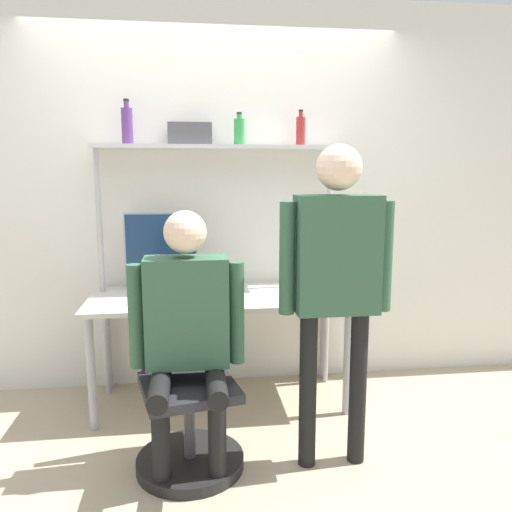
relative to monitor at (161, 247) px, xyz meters
name	(u,v)px	position (x,y,z in m)	size (l,w,h in m)	color
ground_plane	(225,427)	(0.38, -0.56, -1.03)	(12.00, 12.00, 0.00)	tan
wall_back	(216,197)	(0.38, 0.19, 0.32)	(8.00, 0.06, 2.70)	silver
desk	(220,306)	(0.38, -0.19, -0.38)	(1.68, 0.70, 0.73)	beige
shelf_unit	(217,185)	(0.38, 0.02, 0.41)	(1.60, 0.26, 1.70)	silver
monitor	(161,247)	(0.00, 0.00, 0.00)	(0.49, 0.18, 0.53)	#B7B7BC
laptop	(184,290)	(0.15, -0.27, -0.24)	(0.34, 0.22, 0.23)	#333338
cell_phone	(229,298)	(0.43, -0.28, -0.30)	(0.07, 0.15, 0.01)	black
office_chair	(188,413)	(0.17, -0.91, -0.75)	(0.56, 0.56, 0.92)	black
person_seated	(187,322)	(0.18, -0.95, -0.24)	(0.58, 0.47, 1.34)	black
person_standing	(336,266)	(0.92, -0.99, 0.03)	(0.58, 0.22, 1.66)	black
bottle_green	(239,131)	(0.53, 0.02, 0.76)	(0.07, 0.07, 0.21)	#2D8C3F
bottle_red	(301,131)	(0.95, 0.02, 0.77)	(0.06, 0.06, 0.24)	maroon
bottle_purple	(127,125)	(-0.19, 0.02, 0.79)	(0.07, 0.07, 0.29)	#593372
storage_box	(190,134)	(0.21, 0.02, 0.74)	(0.28, 0.16, 0.14)	#4C4C51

